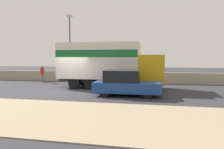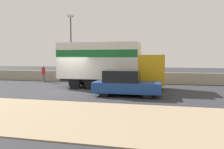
# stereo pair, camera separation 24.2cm
# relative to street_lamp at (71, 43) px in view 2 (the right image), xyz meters

# --- Properties ---
(ground_plane) EXTENTS (80.00, 80.00, 0.00)m
(ground_plane) POSITION_rel_street_lamp_xyz_m (2.12, -6.10, -3.83)
(ground_plane) COLOR #2D2D33
(dirt_shoulder_foreground) EXTENTS (60.00, 5.40, 0.04)m
(dirt_shoulder_foreground) POSITION_rel_street_lamp_xyz_m (2.12, -11.97, -3.81)
(dirt_shoulder_foreground) COLOR #9E896B
(dirt_shoulder_foreground) RESTS_ON ground_plane
(stone_wall_backdrop) EXTENTS (60.00, 0.35, 1.04)m
(stone_wall_backdrop) POSITION_rel_street_lamp_xyz_m (2.12, 0.43, -3.31)
(stone_wall_backdrop) COLOR #A39984
(stone_wall_backdrop) RESTS_ON ground_plane
(street_lamp) EXTENTS (0.56, 0.28, 6.56)m
(street_lamp) POSITION_rel_street_lamp_xyz_m (0.00, 0.00, 0.00)
(street_lamp) COLOR #4C4C51
(street_lamp) RESTS_ON ground_plane
(box_truck) EXTENTS (8.14, 2.58, 3.55)m
(box_truck) POSITION_rel_street_lamp_xyz_m (4.58, -3.54, -1.77)
(box_truck) COLOR gold
(box_truck) RESTS_ON ground_plane
(car_hatchback) EXTENTS (4.21, 1.77, 1.62)m
(car_hatchback) POSITION_rel_street_lamp_xyz_m (6.52, -6.68, -3.04)
(car_hatchback) COLOR navy
(car_hatchback) RESTS_ON ground_plane
(pedestrian) EXTENTS (0.36, 0.36, 1.65)m
(pedestrian) POSITION_rel_street_lamp_xyz_m (-2.66, -0.71, -2.97)
(pedestrian) COLOR slate
(pedestrian) RESTS_ON ground_plane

